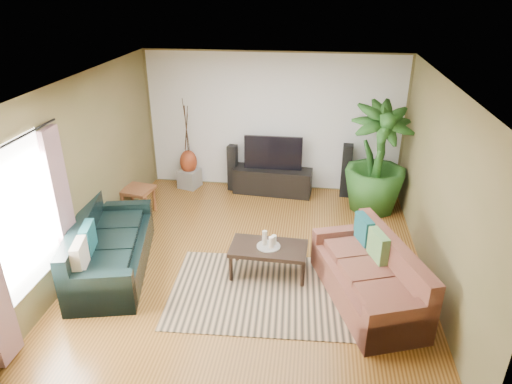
% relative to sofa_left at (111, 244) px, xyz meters
% --- Properties ---
extents(floor, '(5.50, 5.50, 0.00)m').
position_rel_sofa_left_xyz_m(floor, '(2.01, 0.51, -0.42)').
color(floor, '#8F5C25').
rests_on(floor, ground).
extents(ceiling, '(5.50, 5.50, 0.00)m').
position_rel_sofa_left_xyz_m(ceiling, '(2.01, 0.51, 2.28)').
color(ceiling, white).
rests_on(ceiling, ground).
extents(wall_back, '(5.00, 0.00, 5.00)m').
position_rel_sofa_left_xyz_m(wall_back, '(2.01, 3.26, 0.93)').
color(wall_back, brown).
rests_on(wall_back, ground).
extents(wall_front, '(5.00, 0.00, 5.00)m').
position_rel_sofa_left_xyz_m(wall_front, '(2.01, -2.24, 0.93)').
color(wall_front, brown).
rests_on(wall_front, ground).
extents(wall_left, '(0.00, 5.50, 5.50)m').
position_rel_sofa_left_xyz_m(wall_left, '(-0.49, 0.51, 0.92)').
color(wall_left, brown).
rests_on(wall_left, ground).
extents(wall_right, '(0.00, 5.50, 5.50)m').
position_rel_sofa_left_xyz_m(wall_right, '(4.51, 0.51, 0.92)').
color(wall_right, brown).
rests_on(wall_right, ground).
extents(backwall_panel, '(4.90, 0.00, 4.90)m').
position_rel_sofa_left_xyz_m(backwall_panel, '(2.01, 3.25, 0.93)').
color(backwall_panel, white).
rests_on(backwall_panel, ground).
extents(window_pane, '(0.00, 1.80, 1.80)m').
position_rel_sofa_left_xyz_m(window_pane, '(-0.47, -1.09, 0.97)').
color(window_pane, white).
rests_on(window_pane, ground).
extents(curtain_far, '(0.08, 0.35, 2.20)m').
position_rel_sofa_left_xyz_m(curtain_far, '(-0.42, -0.34, 0.72)').
color(curtain_far, gray).
rests_on(curtain_far, ground).
extents(curtain_rod, '(0.03, 1.90, 0.03)m').
position_rel_sofa_left_xyz_m(curtain_rod, '(-0.42, -1.09, 1.87)').
color(curtain_rod, black).
rests_on(curtain_rod, ground).
extents(sofa_left, '(1.38, 2.29, 0.85)m').
position_rel_sofa_left_xyz_m(sofa_left, '(0.00, 0.00, 0.00)').
color(sofa_left, black).
rests_on(sofa_left, floor).
extents(sofa_right, '(1.47, 2.11, 0.85)m').
position_rel_sofa_left_xyz_m(sofa_right, '(3.60, -0.24, 0.00)').
color(sofa_right, brown).
rests_on(sofa_right, floor).
extents(area_rug, '(2.59, 1.90, 0.01)m').
position_rel_sofa_left_xyz_m(area_rug, '(2.24, -0.26, -0.42)').
color(area_rug, tan).
rests_on(area_rug, floor).
extents(coffee_table, '(1.11, 0.63, 0.44)m').
position_rel_sofa_left_xyz_m(coffee_table, '(2.26, 0.20, -0.20)').
color(coffee_table, black).
rests_on(coffee_table, floor).
extents(candle_tray, '(0.34, 0.34, 0.01)m').
position_rel_sofa_left_xyz_m(candle_tray, '(2.26, 0.20, 0.03)').
color(candle_tray, gray).
rests_on(candle_tray, coffee_table).
extents(candle_tall, '(0.07, 0.07, 0.22)m').
position_rel_sofa_left_xyz_m(candle_tall, '(2.20, 0.23, 0.14)').
color(candle_tall, beige).
rests_on(candle_tall, candle_tray).
extents(candle_mid, '(0.07, 0.07, 0.17)m').
position_rel_sofa_left_xyz_m(candle_mid, '(2.30, 0.16, 0.12)').
color(candle_mid, white).
rests_on(candle_mid, candle_tray).
extents(candle_short, '(0.07, 0.07, 0.14)m').
position_rel_sofa_left_xyz_m(candle_short, '(2.33, 0.26, 0.10)').
color(candle_short, beige).
rests_on(candle_short, candle_tray).
extents(tv_stand, '(1.56, 0.57, 0.51)m').
position_rel_sofa_left_xyz_m(tv_stand, '(2.05, 2.94, -0.17)').
color(tv_stand, black).
rests_on(tv_stand, floor).
extents(television, '(1.12, 0.06, 0.66)m').
position_rel_sofa_left_xyz_m(television, '(2.05, 2.96, 0.42)').
color(television, black).
rests_on(television, tv_stand).
extents(speaker_left, '(0.20, 0.21, 0.93)m').
position_rel_sofa_left_xyz_m(speaker_left, '(1.24, 3.01, 0.04)').
color(speaker_left, black).
rests_on(speaker_left, floor).
extents(speaker_right, '(0.20, 0.22, 1.05)m').
position_rel_sofa_left_xyz_m(speaker_right, '(3.47, 3.01, 0.10)').
color(speaker_right, black).
rests_on(speaker_right, floor).
extents(potted_plant, '(1.38, 1.38, 1.99)m').
position_rel_sofa_left_xyz_m(potted_plant, '(3.94, 2.47, 0.57)').
color(potted_plant, '#21501A').
rests_on(potted_plant, floor).
extents(plant_pot, '(0.37, 0.37, 0.29)m').
position_rel_sofa_left_xyz_m(plant_pot, '(3.94, 2.47, -0.28)').
color(plant_pot, black).
rests_on(plant_pot, floor).
extents(pedestal, '(0.47, 0.47, 0.38)m').
position_rel_sofa_left_xyz_m(pedestal, '(0.33, 3.01, -0.24)').
color(pedestal, gray).
rests_on(pedestal, floor).
extents(vase, '(0.34, 0.34, 0.48)m').
position_rel_sofa_left_xyz_m(vase, '(0.33, 3.01, 0.12)').
color(vase, maroon).
rests_on(vase, pedestal).
extents(side_table, '(0.58, 0.58, 0.53)m').
position_rel_sofa_left_xyz_m(side_table, '(-0.24, 1.69, -0.16)').
color(side_table, brown).
rests_on(side_table, floor).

